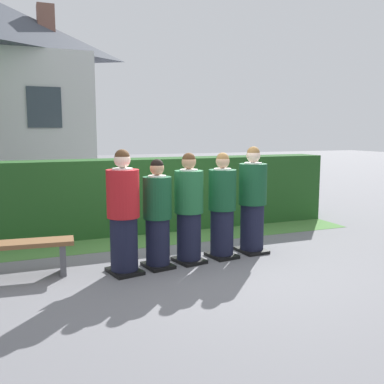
# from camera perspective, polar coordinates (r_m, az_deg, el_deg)

# --- Properties ---
(ground_plane) EXTENTS (60.00, 60.00, 0.00)m
(ground_plane) POSITION_cam_1_polar(r_m,az_deg,el_deg) (6.51, 0.00, -9.19)
(ground_plane) COLOR slate
(student_in_red_blazer) EXTENTS (0.48, 0.57, 1.69)m
(student_in_red_blazer) POSITION_cam_1_polar(r_m,az_deg,el_deg) (5.90, -9.02, -3.02)
(student_in_red_blazer) COLOR black
(student_in_red_blazer) RESTS_ON ground
(student_front_row_1) EXTENTS (0.43, 0.52, 1.55)m
(student_front_row_1) POSITION_cam_1_polar(r_m,az_deg,el_deg) (6.11, -4.57, -3.25)
(student_front_row_1) COLOR black
(student_front_row_1) RESTS_ON ground
(student_front_row_2) EXTENTS (0.46, 0.55, 1.62)m
(student_front_row_2) POSITION_cam_1_polar(r_m,az_deg,el_deg) (6.33, -0.42, -2.49)
(student_front_row_2) COLOR black
(student_front_row_2) RESTS_ON ground
(student_front_row_3) EXTENTS (0.43, 0.51, 1.61)m
(student_front_row_3) POSITION_cam_1_polar(r_m,az_deg,el_deg) (6.60, 4.00, -2.13)
(student_front_row_3) COLOR black
(student_front_row_3) RESTS_ON ground
(student_front_row_4) EXTENTS (0.44, 0.54, 1.69)m
(student_front_row_4) POSITION_cam_1_polar(r_m,az_deg,el_deg) (6.93, 7.96, -1.37)
(student_front_row_4) COLOR black
(student_front_row_4) RESTS_ON ground
(hedge) EXTENTS (7.59, 0.70, 1.41)m
(hedge) POSITION_cam_1_polar(r_m,az_deg,el_deg) (8.45, -5.75, -0.35)
(hedge) COLOR #214C1E
(hedge) RESTS_ON ground
(school_building_main) EXTENTS (5.37, 3.42, 5.67)m
(school_building_main) POSITION_cam_1_polar(r_m,az_deg,el_deg) (14.26, -23.96, 11.27)
(school_building_main) COLOR silver
(school_building_main) RESTS_ON ground
(wooden_bench) EXTENTS (1.43, 0.49, 0.48)m
(wooden_bench) POSITION_cam_1_polar(r_m,az_deg,el_deg) (6.21, -21.80, -7.27)
(wooden_bench) COLOR brown
(wooden_bench) RESTS_ON ground
(lawn_strip) EXTENTS (7.59, 0.90, 0.01)m
(lawn_strip) POSITION_cam_1_polar(r_m,az_deg,el_deg) (7.84, -4.03, -6.21)
(lawn_strip) COLOR #477A38
(lawn_strip) RESTS_ON ground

